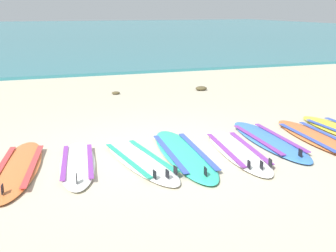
{
  "coord_description": "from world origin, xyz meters",
  "views": [
    {
      "loc": [
        -1.88,
        -5.88,
        2.18
      ],
      "look_at": [
        0.32,
        0.55,
        0.25
      ],
      "focal_mm": 44.59,
      "sensor_mm": 36.0,
      "label": 1
    }
  ],
  "objects_px": {
    "surfboard_5": "(237,150)",
    "surfboard_1": "(18,168)",
    "surfboard_4": "(183,154)",
    "surfboard_2": "(78,163)",
    "surfboard_7": "(317,138)",
    "surfboard_6": "(269,140)",
    "surfboard_3": "(140,160)"
  },
  "relations": [
    {
      "from": "surfboard_2",
      "to": "surfboard_4",
      "type": "xyz_separation_m",
      "value": [
        1.58,
        -0.11,
        -0.0
      ]
    },
    {
      "from": "surfboard_2",
      "to": "surfboard_3",
      "type": "distance_m",
      "value": 0.89
    },
    {
      "from": "surfboard_1",
      "to": "surfboard_3",
      "type": "relative_size",
      "value": 1.06
    },
    {
      "from": "surfboard_4",
      "to": "surfboard_7",
      "type": "bearing_deg",
      "value": 0.16
    },
    {
      "from": "surfboard_1",
      "to": "surfboard_7",
      "type": "height_order",
      "value": "same"
    },
    {
      "from": "surfboard_4",
      "to": "surfboard_7",
      "type": "xyz_separation_m",
      "value": [
        2.45,
        0.01,
        0.0
      ]
    },
    {
      "from": "surfboard_1",
      "to": "surfboard_3",
      "type": "xyz_separation_m",
      "value": [
        1.7,
        -0.23,
        0.0
      ]
    },
    {
      "from": "surfboard_2",
      "to": "surfboard_4",
      "type": "relative_size",
      "value": 0.81
    },
    {
      "from": "surfboard_4",
      "to": "surfboard_2",
      "type": "bearing_deg",
      "value": 176.2
    },
    {
      "from": "surfboard_5",
      "to": "surfboard_6",
      "type": "bearing_deg",
      "value": 21.74
    },
    {
      "from": "surfboard_3",
      "to": "surfboard_4",
      "type": "xyz_separation_m",
      "value": [
        0.7,
        0.04,
        -0.0
      ]
    },
    {
      "from": "surfboard_5",
      "to": "surfboard_1",
      "type": "bearing_deg",
      "value": 174.3
    },
    {
      "from": "surfboard_4",
      "to": "surfboard_6",
      "type": "distance_m",
      "value": 1.61
    },
    {
      "from": "surfboard_2",
      "to": "surfboard_7",
      "type": "height_order",
      "value": "same"
    },
    {
      "from": "surfboard_6",
      "to": "surfboard_7",
      "type": "distance_m",
      "value": 0.86
    },
    {
      "from": "surfboard_4",
      "to": "surfboard_5",
      "type": "relative_size",
      "value": 1.09
    },
    {
      "from": "surfboard_2",
      "to": "surfboard_6",
      "type": "relative_size",
      "value": 0.85
    },
    {
      "from": "surfboard_1",
      "to": "surfboard_6",
      "type": "distance_m",
      "value": 4.0
    },
    {
      "from": "surfboard_5",
      "to": "surfboard_6",
      "type": "distance_m",
      "value": 0.81
    },
    {
      "from": "surfboard_4",
      "to": "surfboard_7",
      "type": "relative_size",
      "value": 1.05
    },
    {
      "from": "surfboard_7",
      "to": "surfboard_3",
      "type": "bearing_deg",
      "value": -179.13
    },
    {
      "from": "surfboard_5",
      "to": "surfboard_6",
      "type": "relative_size",
      "value": 0.97
    },
    {
      "from": "surfboard_2",
      "to": "surfboard_7",
      "type": "distance_m",
      "value": 4.04
    },
    {
      "from": "surfboard_3",
      "to": "surfboard_7",
      "type": "xyz_separation_m",
      "value": [
        3.15,
        0.05,
        -0.0
      ]
    },
    {
      "from": "surfboard_3",
      "to": "surfboard_5",
      "type": "bearing_deg",
      "value": -3.31
    },
    {
      "from": "surfboard_3",
      "to": "surfboard_4",
      "type": "distance_m",
      "value": 0.7
    },
    {
      "from": "surfboard_2",
      "to": "surfboard_1",
      "type": "bearing_deg",
      "value": 173.81
    },
    {
      "from": "surfboard_4",
      "to": "surfboard_7",
      "type": "distance_m",
      "value": 2.45
    },
    {
      "from": "surfboard_1",
      "to": "surfboard_5",
      "type": "bearing_deg",
      "value": -5.7
    },
    {
      "from": "surfboard_1",
      "to": "surfboard_7",
      "type": "relative_size",
      "value": 1.0
    },
    {
      "from": "surfboard_2",
      "to": "surfboard_5",
      "type": "height_order",
      "value": "same"
    },
    {
      "from": "surfboard_3",
      "to": "surfboard_6",
      "type": "height_order",
      "value": "same"
    }
  ]
}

